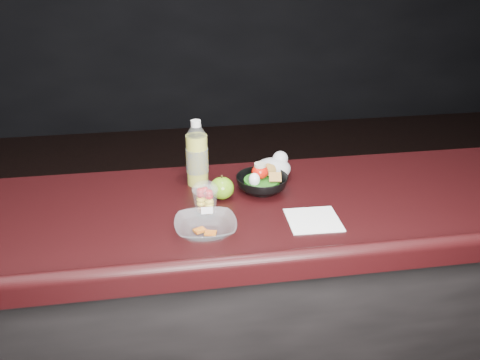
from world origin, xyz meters
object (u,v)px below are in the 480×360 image
green_apple (222,188)px  snack_bowl (261,182)px  lemonade_bottle (197,158)px  takeout_bowl (206,228)px  fruit_cup (205,199)px

green_apple → snack_bowl: bearing=13.1°
lemonade_bottle → snack_bowl: (0.21, -0.09, -0.07)m
snack_bowl → takeout_bowl: (-0.22, -0.26, -0.01)m
fruit_cup → green_apple: size_ratio=1.40×
lemonade_bottle → fruit_cup: bearing=-89.4°
green_apple → lemonade_bottle: bearing=118.5°
green_apple → fruit_cup: bearing=-120.3°
lemonade_bottle → snack_bowl: bearing=-24.2°
green_apple → snack_bowl: snack_bowl is taller
lemonade_bottle → fruit_cup: 0.24m
fruit_cup → green_apple: 0.13m
green_apple → takeout_bowl: size_ratio=0.45×
lemonade_bottle → takeout_bowl: 0.36m
lemonade_bottle → fruit_cup: size_ratio=2.00×
green_apple → takeout_bowl: (-0.08, -0.23, -0.01)m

